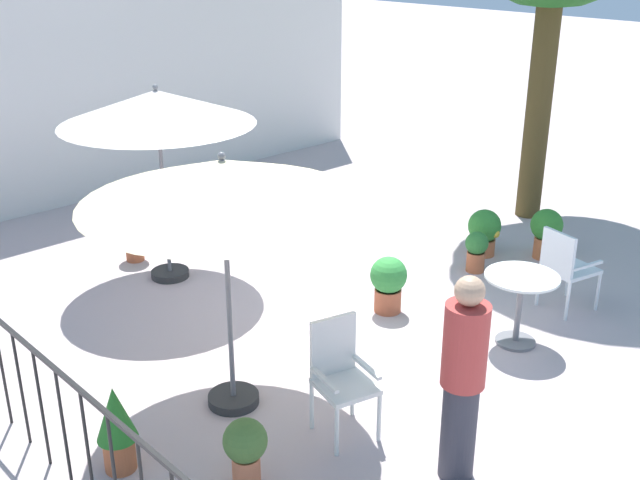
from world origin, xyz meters
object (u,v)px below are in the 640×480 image
object	(u,v)px
potted_plant_0	(116,425)
potted_plant_5	(476,250)
potted_plant_6	(388,281)
cafe_table_0	(520,296)
potted_plant_3	(546,230)
potted_plant_4	(245,447)
potted_plant_1	(484,230)
potted_plant_8	(133,236)
patio_umbrella_0	(223,184)
patio_chair_0	(566,265)
patio_chair_1	(340,371)
standing_person	(463,378)
potted_plant_2	(208,206)
potted_plant_7	(261,195)
patio_umbrella_1	(157,109)

from	to	relation	value
potted_plant_0	potted_plant_5	distance (m)	4.95
potted_plant_0	potted_plant_6	distance (m)	3.42
cafe_table_0	potted_plant_3	world-z (taller)	cafe_table_0
potted_plant_3	potted_plant_4	distance (m)	5.36
cafe_table_0	potted_plant_3	xyz separation A→B (m)	(2.08, 0.97, -0.14)
potted_plant_0	potted_plant_6	size ratio (longest dim) A/B	1.15
potted_plant_1	cafe_table_0	bearing A→B (deg)	-136.21
cafe_table_0	potted_plant_8	size ratio (longest dim) A/B	1.34
patio_umbrella_0	patio_chair_0	bearing A→B (deg)	-15.41
patio_chair_1	standing_person	xyz separation A→B (m)	(0.23, -1.00, 0.29)
potted_plant_8	patio_chair_0	bearing A→B (deg)	-58.54
potted_plant_1	potted_plant_6	distance (m)	2.03
cafe_table_0	patio_umbrella_0	bearing A→B (deg)	157.97
potted_plant_2	standing_person	world-z (taller)	standing_person
potted_plant_7	patio_umbrella_0	bearing A→B (deg)	-132.36
potted_plant_1	potted_plant_2	distance (m)	3.68
potted_plant_1	potted_plant_5	distance (m)	0.54
potted_plant_2	potted_plant_8	xyz separation A→B (m)	(-1.31, -0.26, -0.01)
patio_chair_1	potted_plant_0	xyz separation A→B (m)	(-1.56, 0.78, -0.15)
patio_chair_1	potted_plant_5	bearing A→B (deg)	18.27
potted_plant_8	potted_plant_6	bearing A→B (deg)	-67.72
patio_chair_1	standing_person	bearing A→B (deg)	-76.91
potted_plant_0	potted_plant_8	distance (m)	4.03
potted_plant_8	standing_person	xyz separation A→B (m)	(-0.36, -5.19, 0.52)
patio_umbrella_1	potted_plant_3	world-z (taller)	patio_umbrella_1
patio_umbrella_0	potted_plant_1	xyz separation A→B (m)	(4.27, 0.47, -1.66)
patio_umbrella_1	potted_plant_8	distance (m)	1.82
cafe_table_0	potted_plant_0	distance (m)	3.93
patio_umbrella_0	potted_plant_4	distance (m)	1.97
cafe_table_0	potted_plant_7	xyz separation A→B (m)	(0.36, 4.39, -0.13)
potted_plant_8	potted_plant_5	bearing A→B (deg)	-47.73
potted_plant_3	potted_plant_6	world-z (taller)	potted_plant_3
cafe_table_0	potted_plant_8	bearing A→B (deg)	110.81
potted_plant_0	potted_plant_3	size ratio (longest dim) A/B	1.12
potted_plant_1	standing_person	bearing A→B (deg)	-147.10
patio_umbrella_0	patio_chair_1	distance (m)	1.74
patio_umbrella_1	potted_plant_3	distance (m)	4.86
patio_umbrella_0	potted_plant_1	bearing A→B (deg)	6.22
standing_person	patio_umbrella_1	bearing A→B (deg)	84.88
potted_plant_1	potted_plant_3	world-z (taller)	potted_plant_3
patio_umbrella_1	potted_plant_3	size ratio (longest dim) A/B	3.57
potted_plant_3	potted_plant_7	xyz separation A→B (m)	(-1.72, 3.42, 0.01)
patio_chair_1	potted_plant_3	size ratio (longest dim) A/B	1.53
potted_plant_3	potted_plant_5	distance (m)	1.02
patio_chair_1	potted_plant_8	world-z (taller)	patio_chair_1
cafe_table_0	standing_person	xyz separation A→B (m)	(-2.02, -0.81, 0.33)
cafe_table_0	potted_plant_6	xyz separation A→B (m)	(-0.41, 1.33, -0.16)
potted_plant_6	patio_chair_1	bearing A→B (deg)	-148.36
patio_chair_0	potted_plant_3	distance (m)	1.43
potted_plant_7	potted_plant_8	size ratio (longest dim) A/B	1.21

